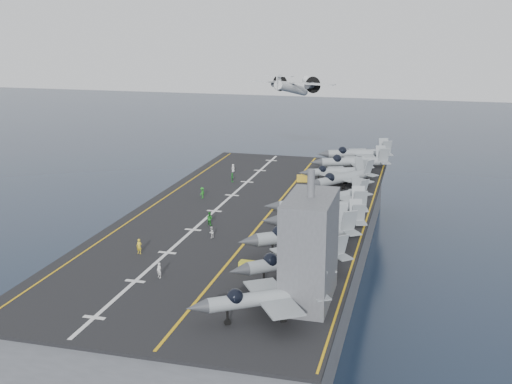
% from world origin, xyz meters
% --- Properties ---
extents(ground, '(500.00, 500.00, 0.00)m').
position_xyz_m(ground, '(0.00, 0.00, 0.00)').
color(ground, '#142135').
rests_on(ground, ground).
extents(hull, '(36.00, 90.00, 10.00)m').
position_xyz_m(hull, '(0.00, 0.00, 5.00)').
color(hull, '#56595E').
rests_on(hull, ground).
extents(flight_deck, '(38.00, 92.00, 0.40)m').
position_xyz_m(flight_deck, '(0.00, 0.00, 10.20)').
color(flight_deck, black).
rests_on(flight_deck, hull).
extents(foul_line, '(0.35, 90.00, 0.02)m').
position_xyz_m(foul_line, '(3.00, 0.00, 10.42)').
color(foul_line, gold).
rests_on(foul_line, flight_deck).
extents(landing_centerline, '(0.50, 90.00, 0.02)m').
position_xyz_m(landing_centerline, '(-6.00, 0.00, 10.42)').
color(landing_centerline, silver).
rests_on(landing_centerline, flight_deck).
extents(deck_edge_port, '(0.25, 90.00, 0.02)m').
position_xyz_m(deck_edge_port, '(-17.00, 0.00, 10.42)').
color(deck_edge_port, gold).
rests_on(deck_edge_port, flight_deck).
extents(deck_edge_stbd, '(0.25, 90.00, 0.02)m').
position_xyz_m(deck_edge_stbd, '(18.50, 0.00, 10.42)').
color(deck_edge_stbd, gold).
rests_on(deck_edge_stbd, flight_deck).
extents(island_superstructure, '(5.00, 10.00, 15.00)m').
position_xyz_m(island_superstructure, '(15.00, -30.00, 17.90)').
color(island_superstructure, '#56595E').
rests_on(island_superstructure, flight_deck).
extents(fighter_jet_0, '(17.78, 16.34, 5.14)m').
position_xyz_m(fighter_jet_0, '(11.48, -35.73, 12.97)').
color(fighter_jet_0, '#9DA4AD').
rests_on(fighter_jet_0, flight_deck).
extents(fighter_jet_1, '(18.14, 17.56, 5.28)m').
position_xyz_m(fighter_jet_1, '(12.43, -24.60, 13.04)').
color(fighter_jet_1, '#9097A0').
rests_on(fighter_jet_1, flight_deck).
extents(fighter_jet_2, '(19.82, 18.52, 5.73)m').
position_xyz_m(fighter_jet_2, '(11.81, -15.45, 13.26)').
color(fighter_jet_2, '#8F989F').
rests_on(fighter_jet_2, flight_deck).
extents(fighter_jet_3, '(16.96, 13.64, 5.13)m').
position_xyz_m(fighter_jet_3, '(12.65, -7.92, 12.97)').
color(fighter_jet_3, gray).
rests_on(fighter_jet_3, flight_deck).
extents(fighter_jet_4, '(17.74, 13.92, 5.45)m').
position_xyz_m(fighter_jet_4, '(11.91, -1.45, 13.12)').
color(fighter_jet_4, '#959CA4').
rests_on(fighter_jet_4, flight_deck).
extents(fighter_jet_5, '(15.51, 15.77, 4.61)m').
position_xyz_m(fighter_jet_5, '(13.26, 6.38, 12.71)').
color(fighter_jet_5, gray).
rests_on(fighter_jet_5, flight_deck).
extents(fighter_jet_6, '(17.47, 18.55, 5.37)m').
position_xyz_m(fighter_jet_6, '(12.69, 17.61, 13.08)').
color(fighter_jet_6, '#9EA8B1').
rests_on(fighter_jet_6, flight_deck).
extents(fighter_jet_7, '(15.84, 13.58, 4.64)m').
position_xyz_m(fighter_jet_7, '(10.82, 24.03, 12.72)').
color(fighter_jet_7, '#A2ABB3').
rests_on(fighter_jet_7, flight_deck).
extents(fighter_jet_8, '(18.46, 15.24, 5.50)m').
position_xyz_m(fighter_jet_8, '(13.12, 31.75, 13.15)').
color(fighter_jet_8, '#9299A2').
rests_on(fighter_jet_8, flight_deck).
extents(tow_cart_a, '(1.87, 1.25, 1.10)m').
position_xyz_m(tow_cart_a, '(5.92, -23.05, 10.95)').
color(tow_cart_a, gold).
rests_on(tow_cart_a, flight_deck).
extents(tow_cart_b, '(2.50, 1.96, 1.32)m').
position_xyz_m(tow_cart_b, '(6.20, 1.31, 11.06)').
color(tow_cart_b, yellow).
rests_on(tow_cart_b, flight_deck).
extents(tow_cart_c, '(2.27, 1.70, 1.23)m').
position_xyz_m(tow_cart_c, '(4.16, 23.11, 11.01)').
color(tow_cart_c, gold).
rests_on(tow_cart_c, flight_deck).
extents(crew_1, '(1.32, 0.97, 2.04)m').
position_xyz_m(crew_1, '(-9.50, -21.20, 11.42)').
color(crew_1, yellow).
rests_on(crew_1, flight_deck).
extents(crew_2, '(1.46, 1.25, 2.06)m').
position_xyz_m(crew_2, '(-4.35, -7.15, 11.43)').
color(crew_2, '#208325').
rests_on(crew_2, flight_deck).
extents(crew_3, '(0.97, 1.29, 1.95)m').
position_xyz_m(crew_3, '(-10.51, 6.92, 11.38)').
color(crew_3, '#1F8421').
rests_on(crew_3, flight_deck).
extents(crew_4, '(0.80, 1.14, 1.82)m').
position_xyz_m(crew_4, '(-8.77, 19.31, 11.31)').
color(crew_4, '#268C33').
rests_on(crew_4, flight_deck).
extents(crew_5, '(1.07, 1.18, 1.63)m').
position_xyz_m(crew_5, '(-11.01, 27.36, 11.22)').
color(crew_5, silver).
rests_on(crew_5, flight_deck).
extents(crew_6, '(1.38, 1.21, 1.93)m').
position_xyz_m(crew_6, '(-3.63, -28.23, 11.37)').
color(crew_6, silver).
rests_on(crew_6, flight_deck).
extents(crew_7, '(0.91, 1.15, 1.69)m').
position_xyz_m(crew_7, '(-2.20, -12.74, 11.24)').
color(crew_7, silver).
rests_on(crew_7, flight_deck).
extents(transport_plane, '(26.16, 21.13, 5.39)m').
position_xyz_m(transport_plane, '(-6.28, 62.72, 24.05)').
color(transport_plane, '#BABDBF').
extents(fighter_jet_9, '(18.46, 15.24, 5.50)m').
position_xyz_m(fighter_jet_9, '(13.12, 40.25, 13.15)').
color(fighter_jet_9, '#9299A2').
rests_on(fighter_jet_9, flight_deck).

